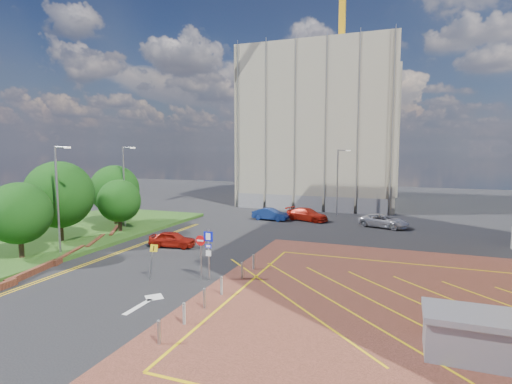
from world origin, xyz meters
The scene contains 22 objects.
ground centered at (0.00, 0.00, 0.00)m, with size 140.00×140.00×0.00m, color black.
forecourt centered at (14.00, 0.00, 0.01)m, with size 26.00×26.00×0.02m, color brown.
grass_bed centered at (-18.00, 6.00, 0.15)m, with size 14.00×32.00×0.30m, color #244917.
retaining_wall centered at (-11.80, 2.00, 0.20)m, with size 6.06×20.33×0.40m.
tree_a centered at (-14.00, 0.00, 3.50)m, with size 4.40×4.40×5.41m.
tree_b centered at (-15.50, 5.00, 4.24)m, with size 5.60×5.60×6.74m.
tree_c centered at (-13.50, 10.00, 3.19)m, with size 4.00×4.00×4.90m.
tree_d centered at (-16.50, 13.00, 3.87)m, with size 5.00×5.00×6.08m.
lamp_left_near centered at (-12.42, 2.00, 4.66)m, with size 1.53×0.16×8.00m.
lamp_left_far centered at (-14.42, 12.00, 4.66)m, with size 1.53×0.16×8.00m.
lamp_back centered at (4.08, 28.00, 4.36)m, with size 1.53×0.16×8.00m.
sign_cluster centered at (0.30, 0.98, 1.95)m, with size 1.17×0.12×3.20m.
warning_sign centered at (-2.80, -0.12, 1.43)m, with size 0.62×0.39×2.25m.
bollard_row centered at (2.30, -1.67, 0.47)m, with size 0.14×11.14×0.90m.
construction_building centered at (0.00, 40.00, 11.00)m, with size 21.20×19.20×22.00m, color #AEA58F.
tower_crane centered at (2.00, 39.44, 25.85)m, with size 1.60×35.00×35.40m.
construction_fence centered at (1.00, 30.00, 1.00)m, with size 21.60×0.06×2.00m, color gray.
cycle_shelter centered at (14.79, -3.74, 0.79)m, with size 4.56×2.00×1.58m, color #9999A0.
car_red_left centered at (-6.15, 7.44, 0.65)m, with size 1.53×3.81×1.30m, color maroon.
car_blue_back centered at (-2.53, 22.10, 0.68)m, with size 1.43×4.10×1.35m, color navy.
car_red_back centered at (1.44, 23.23, 0.71)m, with size 1.99×4.88×1.42m, color red.
car_silver_back centered at (9.74, 22.17, 0.69)m, with size 2.27×4.93×1.37m, color silver.
Camera 1 is at (11.54, -20.33, 8.05)m, focal length 28.00 mm.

